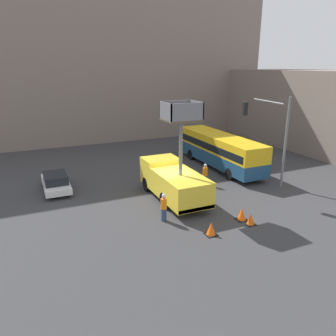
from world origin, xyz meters
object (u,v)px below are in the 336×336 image
object	(u,v)px
utility_truck	(173,179)
traffic_cone_near_truck	(242,214)
road_worker_near_truck	(164,207)
traffic_cone_mid_road	(211,229)
road_worker_directing	(205,175)
parked_car_curbside	(56,182)
traffic_light_pole	(273,129)
traffic_cone_far_side	(251,219)
city_bus	(220,149)

from	to	relation	value
utility_truck	traffic_cone_near_truck	size ratio (longest dim) A/B	8.87
road_worker_near_truck	traffic_cone_mid_road	bearing A→B (deg)	-108.86
road_worker_near_truck	road_worker_directing	distance (m)	7.02
traffic_cone_mid_road	parked_car_curbside	bearing A→B (deg)	123.91
road_worker_directing	traffic_cone_near_truck	distance (m)	6.36
utility_truck	traffic_light_pole	world-z (taller)	traffic_light_pole
traffic_cone_far_side	traffic_cone_near_truck	bearing A→B (deg)	99.46
utility_truck	parked_car_curbside	bearing A→B (deg)	145.47
traffic_light_pole	road_worker_near_truck	world-z (taller)	traffic_light_pole
utility_truck	traffic_cone_far_side	distance (m)	6.08
city_bus	parked_car_curbside	size ratio (longest dim) A/B	2.53
traffic_cone_far_side	parked_car_curbside	distance (m)	14.42
utility_truck	traffic_cone_near_truck	distance (m)	5.39
traffic_light_pole	traffic_cone_far_side	size ratio (longest dim) A/B	10.21
road_worker_near_truck	road_worker_directing	bearing A→B (deg)	-12.61
traffic_cone_near_truck	parked_car_curbside	bearing A→B (deg)	135.14
road_worker_directing	city_bus	bearing A→B (deg)	141.34
traffic_cone_near_truck	traffic_light_pole	bearing A→B (deg)	35.65
traffic_cone_mid_road	traffic_cone_far_side	bearing A→B (deg)	2.41
traffic_cone_near_truck	traffic_cone_mid_road	xyz separation A→B (m)	(-2.68, -0.84, -0.01)
city_bus	traffic_cone_far_side	xyz separation A→B (m)	(-4.57, -10.59, -1.44)
utility_truck	traffic_light_pole	bearing A→B (deg)	-8.22
parked_car_curbside	traffic_light_pole	bearing A→B (deg)	-22.52
city_bus	traffic_cone_mid_road	bearing A→B (deg)	144.21
road_worker_near_truck	traffic_cone_far_side	size ratio (longest dim) A/B	2.62
city_bus	road_worker_near_truck	xyz separation A→B (m)	(-9.09, -8.05, -0.88)
traffic_light_pole	road_worker_directing	world-z (taller)	traffic_light_pole
traffic_cone_mid_road	traffic_cone_far_side	xyz separation A→B (m)	(2.80, 0.12, -0.04)
utility_truck	road_worker_near_truck	size ratio (longest dim) A/B	3.89
city_bus	road_worker_directing	bearing A→B (deg)	133.57
road_worker_directing	parked_car_curbside	bearing A→B (deg)	-101.34
traffic_cone_near_truck	traffic_cone_far_side	size ratio (longest dim) A/B	1.15
utility_truck	city_bus	world-z (taller)	utility_truck
city_bus	traffic_light_pole	size ratio (longest dim) A/B	1.58
road_worker_directing	traffic_cone_mid_road	bearing A→B (deg)	-21.22
utility_truck	road_worker_near_truck	distance (m)	3.53
utility_truck	traffic_light_pole	size ratio (longest dim) A/B	1.00
traffic_cone_far_side	road_worker_near_truck	bearing A→B (deg)	150.72
utility_truck	traffic_cone_far_side	world-z (taller)	utility_truck
traffic_cone_mid_road	road_worker_directing	bearing A→B (deg)	62.24
utility_truck	road_worker_near_truck	world-z (taller)	utility_truck
road_worker_directing	traffic_cone_near_truck	bearing A→B (deg)	-2.98
city_bus	parked_car_curbside	distance (m)	14.53
city_bus	road_worker_near_truck	size ratio (longest dim) A/B	6.14
traffic_cone_far_side	utility_truck	bearing A→B (deg)	115.28
traffic_light_pole	traffic_cone_near_truck	size ratio (longest dim) A/B	8.88
utility_truck	traffic_light_pole	distance (m)	8.17
traffic_cone_far_side	parked_car_curbside	size ratio (longest dim) A/B	0.16
utility_truck	traffic_cone_mid_road	xyz separation A→B (m)	(-0.25, -5.52, -1.13)
road_worker_directing	parked_car_curbside	world-z (taller)	road_worker_directing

